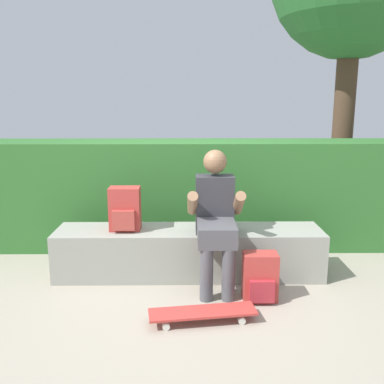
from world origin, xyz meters
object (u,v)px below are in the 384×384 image
at_px(bench_main, 189,252).
at_px(skateboard_near_person, 203,313).
at_px(backpack_on_bench, 125,210).
at_px(backpack_on_ground, 260,278).
at_px(person_skater, 216,215).

distance_m(bench_main, skateboard_near_person, 0.91).
relative_size(bench_main, skateboard_near_person, 3.01).
relative_size(skateboard_near_person, backpack_on_bench, 2.05).
height_order(skateboard_near_person, backpack_on_ground, backpack_on_ground).
height_order(bench_main, backpack_on_bench, backpack_on_bench).
relative_size(person_skater, backpack_on_ground, 2.99).
height_order(bench_main, skateboard_near_person, bench_main).
bearing_deg(person_skater, backpack_on_bench, 165.59).
distance_m(bench_main, backpack_on_ground, 0.79).
bearing_deg(backpack_on_bench, skateboard_near_person, -52.16).
height_order(skateboard_near_person, backpack_on_bench, backpack_on_bench).
bearing_deg(skateboard_near_person, backpack_on_ground, 36.74).
distance_m(person_skater, skateboard_near_person, 0.89).
height_order(person_skater, backpack_on_bench, person_skater).
bearing_deg(person_skater, bench_main, 136.46).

